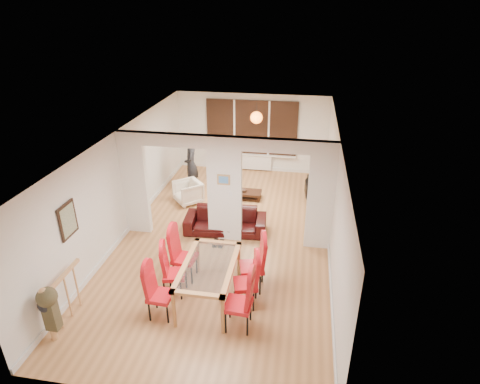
% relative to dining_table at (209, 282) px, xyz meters
% --- Properties ---
extents(floor, '(5.00, 9.00, 0.01)m').
position_rel_dining_table_xyz_m(floor, '(-0.14, 2.26, -0.41)').
color(floor, '#B67C49').
rests_on(floor, ground).
extents(room_walls, '(5.00, 9.00, 2.60)m').
position_rel_dining_table_xyz_m(room_walls, '(-0.14, 2.26, 0.89)').
color(room_walls, silver).
rests_on(room_walls, floor).
extents(divider_wall, '(5.00, 0.18, 2.60)m').
position_rel_dining_table_xyz_m(divider_wall, '(-0.14, 2.26, 0.89)').
color(divider_wall, white).
rests_on(divider_wall, floor).
extents(bay_window_blinds, '(3.00, 0.08, 1.80)m').
position_rel_dining_table_xyz_m(bay_window_blinds, '(-0.14, 6.70, 1.09)').
color(bay_window_blinds, black).
rests_on(bay_window_blinds, room_walls).
extents(radiator, '(1.40, 0.08, 0.50)m').
position_rel_dining_table_xyz_m(radiator, '(-0.14, 6.66, -0.11)').
color(radiator, white).
rests_on(radiator, floor).
extents(pendant_light, '(0.36, 0.36, 0.36)m').
position_rel_dining_table_xyz_m(pendant_light, '(0.16, 5.56, 1.74)').
color(pendant_light, orange).
rests_on(pendant_light, room_walls).
extents(stair_newel, '(0.40, 1.20, 1.10)m').
position_rel_dining_table_xyz_m(stair_newel, '(-2.39, -0.94, 0.14)').
color(stair_newel, tan).
rests_on(stair_newel, floor).
extents(wall_poster, '(0.04, 0.52, 0.67)m').
position_rel_dining_table_xyz_m(wall_poster, '(-2.61, -0.14, 1.19)').
color(wall_poster, gray).
rests_on(wall_poster, room_walls).
extents(pillar_photo, '(0.30, 0.03, 0.25)m').
position_rel_dining_table_xyz_m(pillar_photo, '(-0.14, 2.16, 1.19)').
color(pillar_photo, '#4C8CD8').
rests_on(pillar_photo, divider_wall).
extents(dining_table, '(0.97, 1.73, 0.81)m').
position_rel_dining_table_xyz_m(dining_table, '(0.00, 0.00, 0.00)').
color(dining_table, '#B07541').
rests_on(dining_table, floor).
extents(dining_chair_la, '(0.44, 0.44, 1.05)m').
position_rel_dining_table_xyz_m(dining_chair_la, '(-0.76, -0.58, 0.12)').
color(dining_chair_la, red).
rests_on(dining_chair_la, floor).
extents(dining_chair_lb, '(0.50, 0.50, 1.05)m').
position_rel_dining_table_xyz_m(dining_chair_lb, '(-0.71, 0.07, 0.12)').
color(dining_chair_lb, red).
rests_on(dining_chair_lb, floor).
extents(dining_chair_lc, '(0.49, 0.49, 1.14)m').
position_rel_dining_table_xyz_m(dining_chair_lc, '(-0.65, 0.57, 0.16)').
color(dining_chair_lc, red).
rests_on(dining_chair_lc, floor).
extents(dining_chair_ra, '(0.49, 0.49, 1.16)m').
position_rel_dining_table_xyz_m(dining_chair_ra, '(0.68, -0.62, 0.17)').
color(dining_chair_ra, red).
rests_on(dining_chair_ra, floor).
extents(dining_chair_rb, '(0.53, 0.53, 1.09)m').
position_rel_dining_table_xyz_m(dining_chair_rb, '(0.71, -0.01, 0.14)').
color(dining_chair_rb, red).
rests_on(dining_chair_rb, floor).
extents(dining_chair_rc, '(0.57, 0.57, 1.17)m').
position_rel_dining_table_xyz_m(dining_chair_rc, '(0.76, 0.49, 0.18)').
color(dining_chair_rc, red).
rests_on(dining_chair_rc, floor).
extents(sofa, '(2.07, 0.93, 0.59)m').
position_rel_dining_table_xyz_m(sofa, '(-0.20, 2.56, -0.11)').
color(sofa, black).
rests_on(sofa, floor).
extents(armchair, '(0.99, 0.99, 0.65)m').
position_rel_dining_table_xyz_m(armchair, '(-1.57, 3.95, -0.08)').
color(armchair, beige).
rests_on(armchair, floor).
extents(person, '(0.69, 0.53, 1.67)m').
position_rel_dining_table_xyz_m(person, '(-1.70, 4.82, 0.43)').
color(person, black).
rests_on(person, floor).
extents(television, '(0.94, 0.21, 0.54)m').
position_rel_dining_table_xyz_m(television, '(1.74, 4.85, -0.14)').
color(television, black).
rests_on(television, floor).
extents(coffee_table, '(1.06, 0.70, 0.22)m').
position_rel_dining_table_xyz_m(coffee_table, '(-0.02, 4.49, -0.29)').
color(coffee_table, '#331C11').
rests_on(coffee_table, floor).
extents(bottle, '(0.07, 0.07, 0.29)m').
position_rel_dining_table_xyz_m(bottle, '(-0.23, 4.40, -0.03)').
color(bottle, '#143F19').
rests_on(bottle, coffee_table).
extents(bowl, '(0.20, 0.20, 0.05)m').
position_rel_dining_table_xyz_m(bowl, '(-0.05, 4.48, -0.16)').
color(bowl, '#331C11').
rests_on(bowl, coffee_table).
extents(shoes, '(0.24, 0.26, 0.10)m').
position_rel_dining_table_xyz_m(shoes, '(-0.24, 1.89, -0.36)').
color(shoes, black).
rests_on(shoes, floor).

